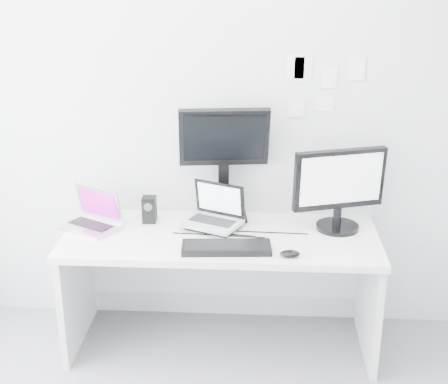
{
  "coord_description": "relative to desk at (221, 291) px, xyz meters",
  "views": [
    {
      "loc": [
        0.21,
        -2.04,
        2.22
      ],
      "look_at": [
        0.02,
        1.23,
        1.0
      ],
      "focal_mm": 50.79,
      "sensor_mm": 36.0,
      "label": 1
    }
  ],
  "objects": [
    {
      "name": "mouse",
      "position": [
        0.38,
        -0.26,
        0.38
      ],
      "size": [
        0.12,
        0.08,
        0.04
      ],
      "primitive_type": "ellipsoid",
      "rotation": [
        0.0,
        0.0,
        0.13
      ],
      "color": "black",
      "rests_on": "desk"
    },
    {
      "name": "dell_laptop",
      "position": [
        -0.06,
        0.09,
        0.5
      ],
      "size": [
        0.39,
        0.36,
        0.27
      ],
      "primitive_type": "cube",
      "rotation": [
        0.0,
        0.0,
        -0.42
      ],
      "color": "#A5A8AC",
      "rests_on": "desk"
    },
    {
      "name": "wall_note_0",
      "position": [
        0.45,
        0.34,
        1.26
      ],
      "size": [
        0.1,
        0.0,
        0.14
      ],
      "primitive_type": "cube",
      "color": "white",
      "rests_on": "back_wall"
    },
    {
      "name": "speaker",
      "position": [
        -0.44,
        0.17,
        0.44
      ],
      "size": [
        0.08,
        0.08,
        0.16
      ],
      "primitive_type": "cube",
      "rotation": [
        0.0,
        0.0,
        -0.03
      ],
      "color": "black",
      "rests_on": "desk"
    },
    {
      "name": "wall_note_2",
      "position": [
        0.75,
        0.34,
        1.26
      ],
      "size": [
        0.1,
        0.0,
        0.14
      ],
      "primitive_type": "cube",
      "color": "white",
      "rests_on": "back_wall"
    },
    {
      "name": "wall_note_4",
      "position": [
        0.41,
        0.34,
        1.27
      ],
      "size": [
        0.1,
        0.0,
        0.14
      ],
      "primitive_type": "cube",
      "color": "white",
      "rests_on": "back_wall"
    },
    {
      "name": "back_wall",
      "position": [
        0.0,
        0.35,
        0.99
      ],
      "size": [
        3.6,
        0.0,
        3.6
      ],
      "primitive_type": "plane",
      "rotation": [
        1.57,
        0.0,
        0.0
      ],
      "color": "silver",
      "rests_on": "ground"
    },
    {
      "name": "wall_note_1",
      "position": [
        0.6,
        0.34,
        1.22
      ],
      "size": [
        0.09,
        0.0,
        0.13
      ],
      "primitive_type": "cube",
      "color": "white",
      "rests_on": "back_wall"
    },
    {
      "name": "wall_note_3",
      "position": [
        0.58,
        0.34,
        1.05
      ],
      "size": [
        0.11,
        0.0,
        0.08
      ],
      "primitive_type": "cube",
      "color": "white",
      "rests_on": "back_wall"
    },
    {
      "name": "samsung_monitor",
      "position": [
        0.67,
        0.13,
        0.61
      ],
      "size": [
        0.59,
        0.4,
        0.5
      ],
      "primitive_type": "cube",
      "rotation": [
        0.0,
        0.0,
        0.31
      ],
      "color": "black",
      "rests_on": "desk"
    },
    {
      "name": "macbook",
      "position": [
        -0.77,
        0.05,
        0.49
      ],
      "size": [
        0.4,
        0.37,
        0.24
      ],
      "primitive_type": "cube",
      "rotation": [
        0.0,
        0.0,
        -0.51
      ],
      "color": "#B3B3B7",
      "rests_on": "desk"
    },
    {
      "name": "keyboard",
      "position": [
        0.04,
        -0.2,
        0.38
      ],
      "size": [
        0.49,
        0.21,
        0.03
      ],
      "primitive_type": "cube",
      "rotation": [
        0.0,
        0.0,
        0.07
      ],
      "color": "black",
      "rests_on": "desk"
    },
    {
      "name": "rear_monitor",
      "position": [
        0.0,
        0.26,
        0.72
      ],
      "size": [
        0.54,
        0.25,
        0.71
      ],
      "primitive_type": "cube",
      "rotation": [
        0.0,
        0.0,
        0.12
      ],
      "color": "black",
      "rests_on": "desk"
    },
    {
      "name": "desk",
      "position": [
        0.0,
        0.0,
        0.0
      ],
      "size": [
        1.8,
        0.7,
        0.73
      ],
      "primitive_type": "cube",
      "color": "white",
      "rests_on": "ground"
    },
    {
      "name": "wall_note_5",
      "position": [
        0.42,
        0.34,
        1.02
      ],
      "size": [
        0.09,
        0.0,
        0.09
      ],
      "primitive_type": "cube",
      "color": "white",
      "rests_on": "back_wall"
    }
  ]
}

